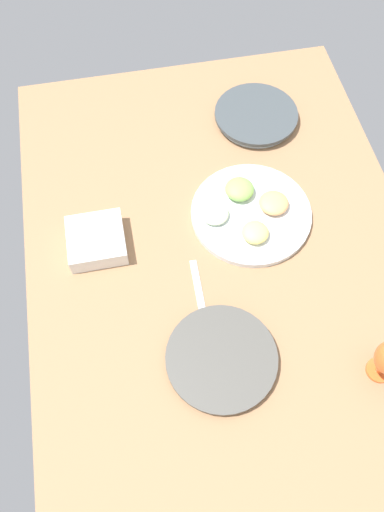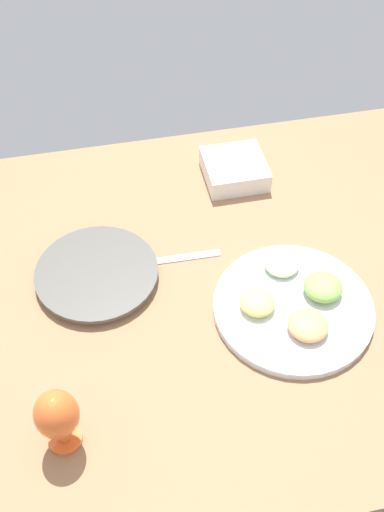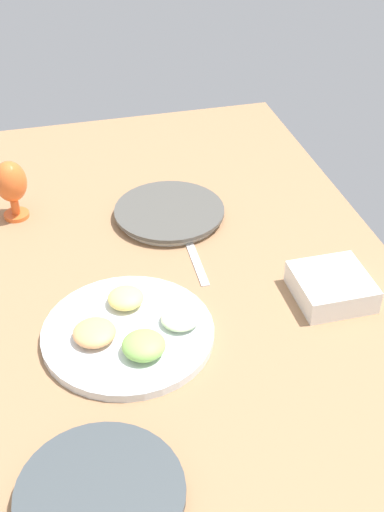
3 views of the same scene
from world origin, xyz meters
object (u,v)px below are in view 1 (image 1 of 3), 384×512
dinner_plate_left (256,116)px  dinner_plate_right (221,359)px  square_bowl_white (96,240)px  fruit_platter (250,212)px

dinner_plate_left → dinner_plate_right: bearing=-20.4°
dinner_plate_right → square_bowl_white: bearing=-145.5°
square_bowl_white → dinner_plate_left: bearing=124.2°
dinner_plate_right → fruit_platter: size_ratio=0.80×
dinner_plate_left → dinner_plate_right: size_ratio=0.96×
fruit_platter → square_bowl_white: (1.73, -42.45, 1.31)cm
dinner_plate_right → fruit_platter: fruit_platter is taller
fruit_platter → square_bowl_white: 42.51cm
dinner_plate_right → square_bowl_white: (-37.36, -25.66, 1.62)cm
fruit_platter → square_bowl_white: size_ratio=2.23×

